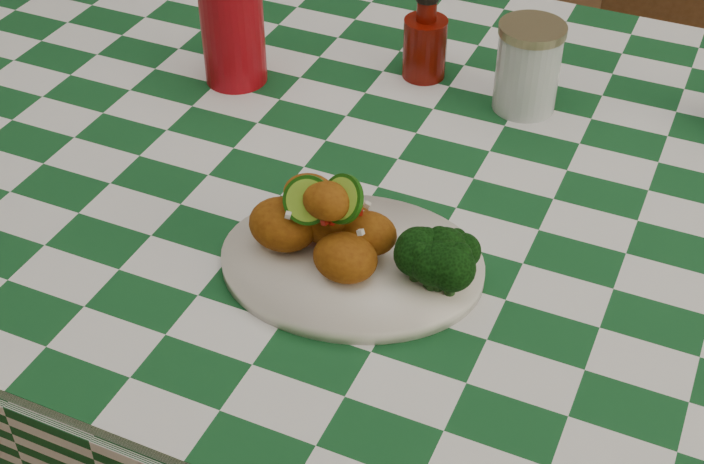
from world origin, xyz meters
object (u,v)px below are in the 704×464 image
at_px(wooden_chair_left, 320,48).
at_px(plate, 352,264).
at_px(dining_table, 390,367).
at_px(ketchup_bottle, 425,34).
at_px(wooden_chair_right, 693,136).
at_px(fried_chicken_pile, 332,219).
at_px(mason_jar, 528,67).
at_px(red_tumbler, 233,31).

bearing_deg(wooden_chair_left, plate, -83.45).
distance_m(dining_table, ketchup_bottle, 0.51).
bearing_deg(wooden_chair_right, fried_chicken_pile, -118.49).
bearing_deg(mason_jar, ketchup_bottle, 171.65).
height_order(red_tumbler, mason_jar, red_tumbler).
distance_m(ketchup_bottle, wooden_chair_left, 0.81).
bearing_deg(plate, fried_chicken_pile, 180.00).
bearing_deg(red_tumbler, ketchup_bottle, 26.42).
bearing_deg(plate, ketchup_bottle, 100.38).
distance_m(dining_table, mason_jar, 0.50).
relative_size(dining_table, wooden_chair_left, 1.83).
bearing_deg(wooden_chair_left, ketchup_bottle, -72.75).
height_order(plate, fried_chicken_pile, fried_chicken_pile).
relative_size(dining_table, wooden_chair_right, 1.81).
relative_size(dining_table, ketchup_bottle, 12.47).
height_order(ketchup_bottle, wooden_chair_right, ketchup_bottle).
bearing_deg(red_tumbler, wooden_chair_right, 46.37).
height_order(plate, mason_jar, mason_jar).
bearing_deg(wooden_chair_right, dining_table, -124.07).
xyz_separation_m(plate, wooden_chair_right, (0.29, 0.95, -0.34)).
bearing_deg(wooden_chair_left, fried_chicken_pile, -84.58).
bearing_deg(mason_jar, fried_chicken_pile, -104.13).
bearing_deg(wooden_chair_right, mason_jar, -121.56).
height_order(mason_jar, wooden_chair_right, wooden_chair_right).
relative_size(fried_chicken_pile, ketchup_bottle, 1.12).
xyz_separation_m(dining_table, wooden_chair_right, (0.33, 0.73, 0.07)).
relative_size(dining_table, red_tumbler, 10.79).
bearing_deg(wooden_chair_left, red_tumbler, -95.00).
relative_size(plate, red_tumbler, 1.92).
bearing_deg(fried_chicken_pile, wooden_chair_right, 71.57).
xyz_separation_m(red_tumbler, mason_jar, (0.40, 0.10, -0.01)).
bearing_deg(mason_jar, wooden_chair_left, 136.04).
relative_size(plate, fried_chicken_pile, 1.98).
relative_size(fried_chicken_pile, mason_jar, 1.20).
distance_m(fried_chicken_pile, mason_jar, 0.42).
bearing_deg(wooden_chair_right, red_tumbler, -143.70).
xyz_separation_m(dining_table, fried_chicken_pile, (0.01, -0.22, 0.46)).
distance_m(plate, wooden_chair_left, 1.16).
height_order(plate, ketchup_bottle, ketchup_bottle).
bearing_deg(wooden_chair_right, wooden_chair_left, 168.05).
bearing_deg(red_tumbler, plate, -43.89).
height_order(fried_chicken_pile, red_tumbler, red_tumbler).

